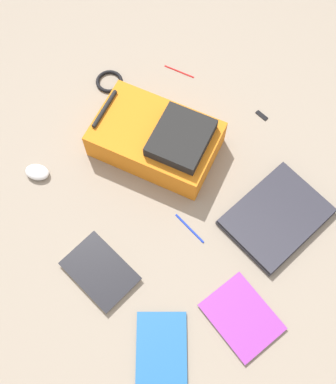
{
  "coord_description": "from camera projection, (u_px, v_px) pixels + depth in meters",
  "views": [
    {
      "loc": [
        -0.54,
        -0.43,
        1.62
      ],
      "look_at": [
        0.03,
        -0.02,
        0.02
      ],
      "focal_mm": 44.46,
      "sensor_mm": 36.0,
      "label": 1
    }
  ],
  "objects": [
    {
      "name": "ground_plane",
      "position": [
        160.0,
        197.0,
        1.76
      ],
      "size": [
        3.77,
        3.77,
        0.0
      ],
      "primitive_type": "plane",
      "color": "gray"
    },
    {
      "name": "computer_mouse",
      "position": [
        37.0,
        172.0,
        1.78
      ],
      "size": [
        0.09,
        0.11,
        0.04
      ],
      "primitive_type": "ellipsoid",
      "rotation": [
        0.0,
        0.0,
        0.35
      ],
      "color": "silver",
      "rests_on": "ground_plane"
    },
    {
      "name": "book_manual",
      "position": [
        101.0,
        272.0,
        1.64
      ],
      "size": [
        0.2,
        0.27,
        0.02
      ],
      "color": "silver",
      "rests_on": "ground_plane"
    },
    {
      "name": "backpack",
      "position": [
        158.0,
        139.0,
        1.77
      ],
      "size": [
        0.36,
        0.5,
        0.17
      ],
      "color": "orange",
      "rests_on": "ground_plane"
    },
    {
      "name": "cable_coil",
      "position": [
        109.0,
        81.0,
        1.96
      ],
      "size": [
        0.11,
        0.11,
        0.01
      ],
      "primitive_type": "torus",
      "color": "black",
      "rests_on": "ground_plane"
    },
    {
      "name": "laptop",
      "position": [
        276.0,
        216.0,
        1.71
      ],
      "size": [
        0.4,
        0.33,
        0.03
      ],
      "color": "#24242C",
      "rests_on": "ground_plane"
    },
    {
      "name": "pen_black",
      "position": [
        179.0,
        71.0,
        1.98
      ],
      "size": [
        0.03,
        0.13,
        0.01
      ],
      "primitive_type": "cylinder",
      "rotation": [
        1.57,
        0.0,
        0.16
      ],
      "color": "red",
      "rests_on": "ground_plane"
    },
    {
      "name": "pen_blue",
      "position": [
        190.0,
        228.0,
        1.71
      ],
      "size": [
        0.04,
        0.14,
        0.01
      ],
      "primitive_type": "cylinder",
      "rotation": [
        1.57,
        0.0,
        -0.2
      ],
      "color": "#1933B2",
      "rests_on": "ground_plane"
    },
    {
      "name": "usb_stick",
      "position": [
        262.0,
        115.0,
        1.9
      ],
      "size": [
        0.03,
        0.06,
        0.01
      ],
      "primitive_type": "cube",
      "rotation": [
        0.0,
        0.0,
        -0.17
      ],
      "color": "black",
      "rests_on": "ground_plane"
    },
    {
      "name": "book_red",
      "position": [
        242.0,
        317.0,
        1.58
      ],
      "size": [
        0.25,
        0.28,
        0.01
      ],
      "color": "silver",
      "rests_on": "ground_plane"
    },
    {
      "name": "book_comic",
      "position": [
        162.0,
        350.0,
        1.54
      ],
      "size": [
        0.29,
        0.27,
        0.01
      ],
      "color": "silver",
      "rests_on": "ground_plane"
    }
  ]
}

